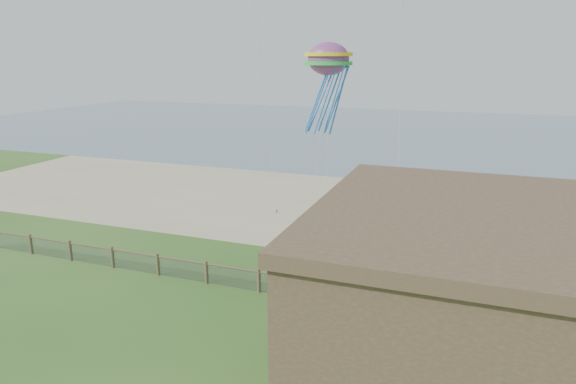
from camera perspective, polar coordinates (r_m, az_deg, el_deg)
name	(u,v)px	position (r m, az deg, el deg)	size (l,w,h in m)	color
ground	(200,354)	(21.97, -9.76, -17.32)	(160.00, 160.00, 0.00)	#29531C
sand_beach	(339,207)	(40.84, 5.71, -1.72)	(72.00, 20.00, 0.02)	tan
ocean	(411,132)	(83.31, 13.48, 6.48)	(160.00, 68.00, 0.02)	slate
chainlink_fence	(259,282)	(26.41, -3.26, -9.95)	(36.20, 0.20, 1.25)	brown
motel_deck	(543,346)	(24.06, 26.51, -15.06)	(15.00, 2.00, 0.50)	brown
picnic_table	(320,304)	(24.53, 3.54, -12.35)	(1.97, 1.49, 0.83)	brown
octopus_kite	(328,85)	(33.10, 4.46, 11.73)	(3.07, 2.17, 6.32)	#E05C23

